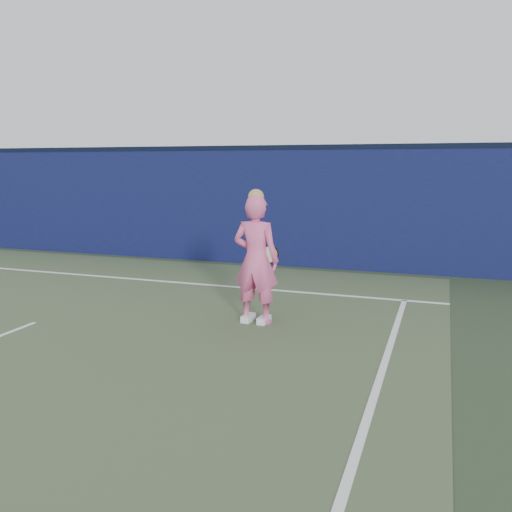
% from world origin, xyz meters
% --- Properties ---
extents(backstop_wall, '(24.00, 0.40, 2.50)m').
position_xyz_m(backstop_wall, '(0.00, 6.50, 1.25)').
color(backstop_wall, '#0D133C').
rests_on(backstop_wall, ground).
extents(wall_cap, '(24.00, 0.42, 0.10)m').
position_xyz_m(wall_cap, '(0.00, 6.50, 2.55)').
color(wall_cap, black).
rests_on(wall_cap, backstop_wall).
extents(player, '(0.67, 0.46, 1.87)m').
position_xyz_m(player, '(2.91, 2.07, 0.90)').
color(player, pink).
rests_on(player, ground).
extents(racket, '(0.53, 0.19, 0.29)m').
position_xyz_m(racket, '(2.92, 2.55, 0.89)').
color(racket, black).
rests_on(racket, ground).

